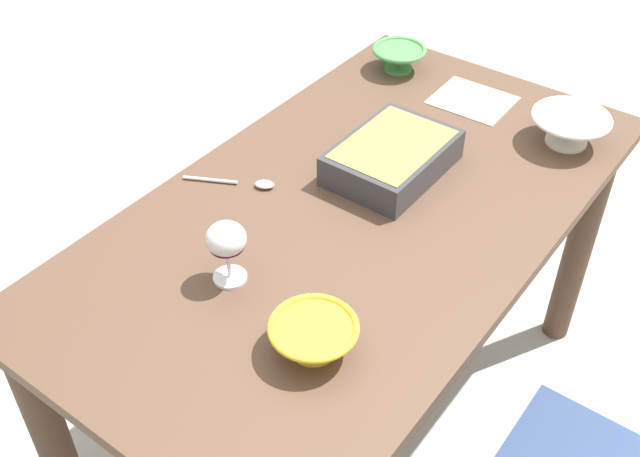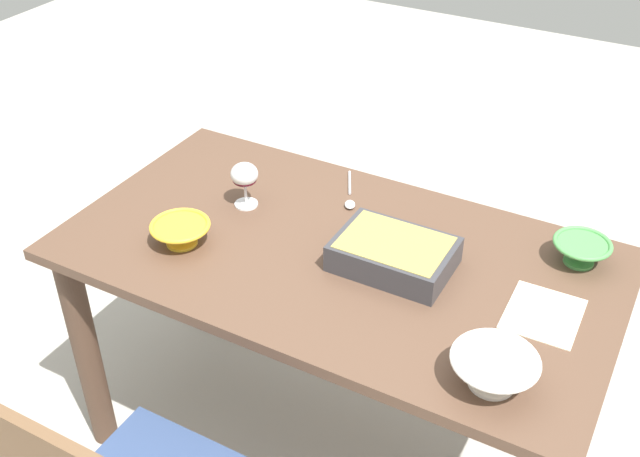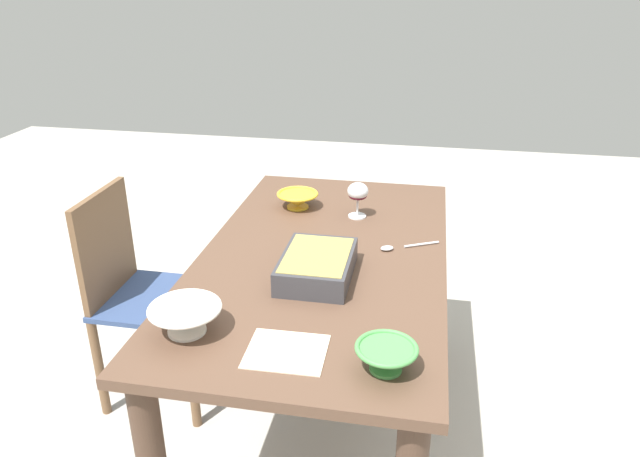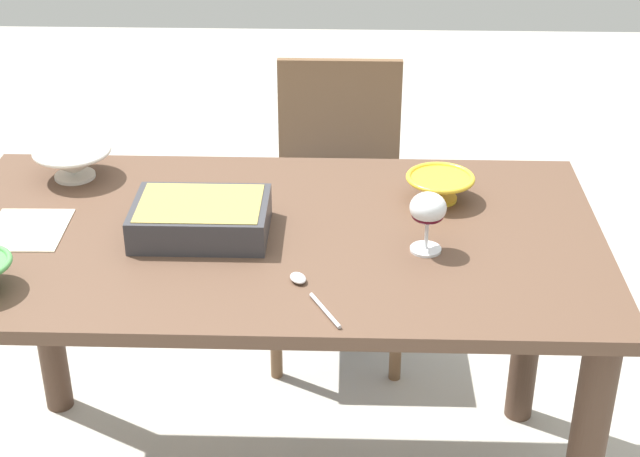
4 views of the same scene
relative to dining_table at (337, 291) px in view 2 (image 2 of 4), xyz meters
name	(u,v)px [view 2 (image 2 of 4)]	position (x,y,z in m)	size (l,w,h in m)	color
ground_plane	(334,442)	(0.00, 0.00, -0.63)	(8.00, 8.00, 0.00)	#B2ADA3
dining_table	(337,291)	(0.00, 0.00, 0.00)	(1.46, 0.80, 0.77)	brown
wine_glass	(245,177)	(-0.33, 0.07, 0.23)	(0.08, 0.08, 0.14)	white
casserole_dish	(394,253)	(0.16, 0.01, 0.18)	(0.29, 0.21, 0.08)	#38383D
mixing_bowl	(581,250)	(0.57, 0.25, 0.18)	(0.15, 0.15, 0.07)	#4C994C
small_bowl	(181,232)	(-0.38, -0.17, 0.18)	(0.16, 0.16, 0.06)	yellow
serving_bowl	(494,369)	(0.51, -0.27, 0.18)	(0.19, 0.19, 0.08)	white
serving_spoon	(350,198)	(-0.08, 0.24, 0.15)	(0.11, 0.20, 0.01)	silver
napkin	(543,314)	(0.55, 0.01, 0.14)	(0.17, 0.20, 0.00)	beige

